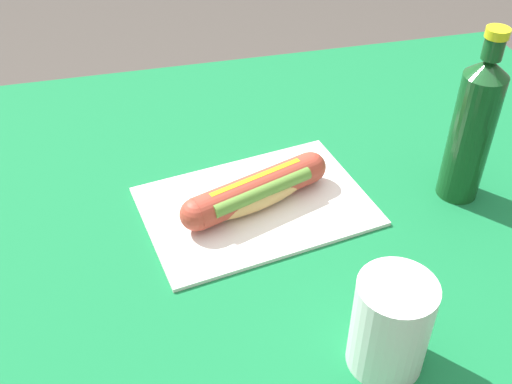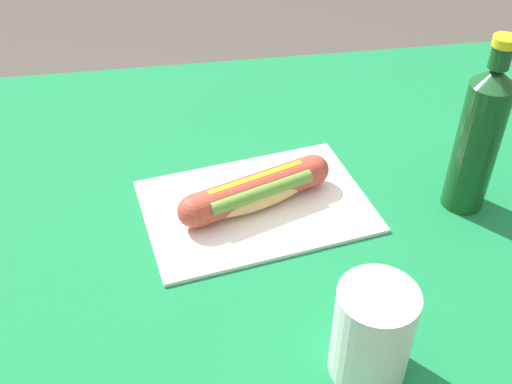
# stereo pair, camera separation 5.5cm
# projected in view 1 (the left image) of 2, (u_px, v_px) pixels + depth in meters

# --- Properties ---
(dining_table) EXTENTS (1.25, 0.97, 0.73)m
(dining_table) POSITION_uv_depth(u_px,v_px,m) (270.00, 272.00, 0.98)
(dining_table) COLOR brown
(dining_table) RESTS_ON ground
(paper_wrapper) EXTENTS (0.36, 0.27, 0.01)m
(paper_wrapper) POSITION_uv_depth(u_px,v_px,m) (256.00, 206.00, 0.92)
(paper_wrapper) COLOR silver
(paper_wrapper) RESTS_ON dining_table
(hot_dog) EXTENTS (0.23, 0.12, 0.05)m
(hot_dog) POSITION_uv_depth(u_px,v_px,m) (256.00, 191.00, 0.90)
(hot_dog) COLOR tan
(hot_dog) RESTS_ON paper_wrapper
(soda_bottle) EXTENTS (0.06, 0.06, 0.27)m
(soda_bottle) POSITION_uv_depth(u_px,v_px,m) (473.00, 128.00, 0.87)
(soda_bottle) COLOR #14471E
(soda_bottle) RESTS_ON dining_table
(drinking_cup) EXTENTS (0.09, 0.09, 0.12)m
(drinking_cup) POSITION_uv_depth(u_px,v_px,m) (391.00, 325.00, 0.67)
(drinking_cup) COLOR white
(drinking_cup) RESTS_ON dining_table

